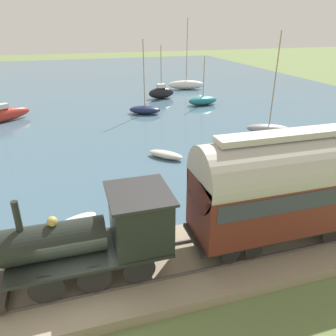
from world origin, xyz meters
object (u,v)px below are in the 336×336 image
object	(u,v)px
passenger_coach	(287,183)
sailboat_navy	(145,109)
sailboat_white	(186,84)
sailboat_gray	(269,128)
rowboat_far_out	(72,224)
rowboat_off_pier	(166,155)
sailboat_red	(0,115)
sailboat_black	(161,92)
sailboat_teal	(203,100)
steam_locomotive	(104,231)

from	to	relation	value
passenger_coach	sailboat_navy	size ratio (longest dim) A/B	1.07
sailboat_white	sailboat_gray	bearing A→B (deg)	-166.41
rowboat_far_out	rowboat_off_pier	world-z (taller)	rowboat_off_pier
sailboat_red	rowboat_far_out	world-z (taller)	sailboat_red
sailboat_black	sailboat_white	bearing A→B (deg)	-52.08
sailboat_teal	sailboat_gray	bearing A→B (deg)	-177.76
sailboat_gray	rowboat_off_pier	world-z (taller)	sailboat_gray
sailboat_white	sailboat_teal	distance (m)	9.88
steam_locomotive	sailboat_red	xyz separation A→B (m)	(25.00, 7.49, -1.64)
sailboat_white	rowboat_off_pier	xyz separation A→B (m)	(-24.52, 10.31, -0.42)
sailboat_white	sailboat_red	size ratio (longest dim) A/B	1.49
sailboat_white	rowboat_far_out	distance (m)	36.05
passenger_coach	sailboat_red	distance (m)	29.23
passenger_coach	rowboat_far_out	bearing A→B (deg)	64.27
sailboat_teal	sailboat_navy	bearing A→B (deg)	99.96
steam_locomotive	sailboat_black	distance (m)	32.82
sailboat_navy	rowboat_off_pier	bearing A→B (deg)	-163.90
sailboat_black	sailboat_navy	size ratio (longest dim) A/B	0.86
sailboat_teal	rowboat_off_pier	bearing A→B (deg)	143.68
passenger_coach	sailboat_gray	size ratio (longest dim) A/B	0.95
sailboat_white	sailboat_red	world-z (taller)	sailboat_white
passenger_coach	sailboat_white	world-z (taller)	sailboat_white
rowboat_far_out	sailboat_red	bearing A→B (deg)	-15.37
sailboat_gray	sailboat_red	size ratio (longest dim) A/B	1.32
sailboat_white	sailboat_teal	size ratio (longest dim) A/B	1.74
steam_locomotive	sailboat_black	xyz separation A→B (m)	(30.97, -10.76, -1.60)
sailboat_black	sailboat_navy	world-z (taller)	sailboat_navy
steam_locomotive	passenger_coach	world-z (taller)	passenger_coach
rowboat_off_pier	sailboat_black	bearing A→B (deg)	30.51
passenger_coach	rowboat_off_pier	xyz separation A→B (m)	(11.37, 1.83, -2.93)
sailboat_gray	sailboat_red	distance (m)	25.89
sailboat_black	rowboat_off_pier	size ratio (longest dim) A/B	2.52
sailboat_gray	sailboat_navy	distance (m)	13.34
sailboat_red	rowboat_off_pier	xyz separation A→B (m)	(-13.63, -13.12, -0.46)
sailboat_red	sailboat_navy	world-z (taller)	sailboat_navy
sailboat_red	rowboat_off_pier	world-z (taller)	sailboat_red
steam_locomotive	passenger_coach	distance (m)	7.50
steam_locomotive	sailboat_teal	xyz separation A→B (m)	(26.10, -14.56, -1.83)
sailboat_teal	sailboat_navy	size ratio (longest dim) A/B	0.73
sailboat_gray	rowboat_far_out	xyz separation A→B (m)	(-10.10, 17.34, -0.33)
rowboat_far_out	rowboat_off_pier	bearing A→B (deg)	-75.90
sailboat_white	sailboat_red	xyz separation A→B (m)	(-10.89, 23.42, 0.04)
steam_locomotive	sailboat_red	world-z (taller)	sailboat_red
steam_locomotive	sailboat_red	size ratio (longest dim) A/B	0.98
sailboat_white	sailboat_teal	world-z (taller)	sailboat_white
sailboat_black	sailboat_teal	distance (m)	6.17
steam_locomotive	sailboat_navy	bearing A→B (deg)	-16.21
rowboat_off_pier	rowboat_far_out	bearing A→B (deg)	-178.66
passenger_coach	sailboat_black	world-z (taller)	sailboat_black
steam_locomotive	passenger_coach	bearing A→B (deg)	-90.00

